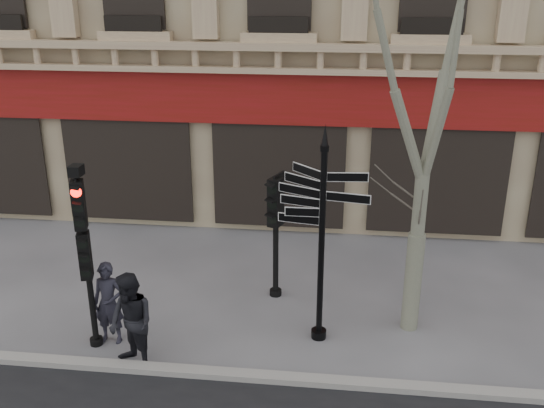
{
  "coord_description": "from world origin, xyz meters",
  "views": [
    {
      "loc": [
        1.56,
        -9.86,
        6.43
      ],
      "look_at": [
        0.33,
        0.6,
        2.44
      ],
      "focal_mm": 40.0,
      "sensor_mm": 36.0,
      "label": 1
    }
  ],
  "objects_px": {
    "traffic_signal_main": "(84,236)",
    "pedestrian_a": "(109,303)",
    "fingerpost": "(323,200)",
    "plane_tree": "(435,44)",
    "traffic_signal_secondary": "(276,215)",
    "pedestrian_b": "(131,323)"
  },
  "relations": [
    {
      "from": "pedestrian_a",
      "to": "pedestrian_b",
      "type": "height_order",
      "value": "pedestrian_b"
    },
    {
      "from": "traffic_signal_secondary",
      "to": "pedestrian_b",
      "type": "distance_m",
      "value": 3.68
    },
    {
      "from": "traffic_signal_secondary",
      "to": "plane_tree",
      "type": "relative_size",
      "value": 0.35
    },
    {
      "from": "fingerpost",
      "to": "traffic_signal_secondary",
      "type": "bearing_deg",
      "value": 143.01
    },
    {
      "from": "traffic_signal_secondary",
      "to": "pedestrian_a",
      "type": "xyz_separation_m",
      "value": [
        -2.85,
        -2.08,
        -1.05
      ]
    },
    {
      "from": "traffic_signal_main",
      "to": "pedestrian_a",
      "type": "distance_m",
      "value": 1.43
    },
    {
      "from": "traffic_signal_main",
      "to": "fingerpost",
      "type": "bearing_deg",
      "value": -6.93
    },
    {
      "from": "plane_tree",
      "to": "pedestrian_b",
      "type": "bearing_deg",
      "value": -159.07
    },
    {
      "from": "fingerpost",
      "to": "pedestrian_a",
      "type": "distance_m",
      "value": 4.35
    },
    {
      "from": "fingerpost",
      "to": "pedestrian_b",
      "type": "bearing_deg",
      "value": -137.57
    },
    {
      "from": "pedestrian_a",
      "to": "plane_tree",
      "type": "bearing_deg",
      "value": 12.91
    },
    {
      "from": "traffic_signal_main",
      "to": "pedestrian_a",
      "type": "bearing_deg",
      "value": 13.71
    },
    {
      "from": "traffic_signal_secondary",
      "to": "pedestrian_b",
      "type": "relative_size",
      "value": 1.48
    },
    {
      "from": "traffic_signal_secondary",
      "to": "pedestrian_b",
      "type": "xyz_separation_m",
      "value": [
        -2.16,
        -2.82,
        -0.95
      ]
    },
    {
      "from": "traffic_signal_main",
      "to": "pedestrian_b",
      "type": "xyz_separation_m",
      "value": [
        0.94,
        -0.6,
        -1.3
      ]
    },
    {
      "from": "fingerpost",
      "to": "plane_tree",
      "type": "xyz_separation_m",
      "value": [
        1.73,
        0.56,
        2.61
      ]
    },
    {
      "from": "pedestrian_a",
      "to": "pedestrian_b",
      "type": "xyz_separation_m",
      "value": [
        0.69,
        -0.75,
        0.1
      ]
    },
    {
      "from": "pedestrian_a",
      "to": "pedestrian_b",
      "type": "distance_m",
      "value": 1.02
    },
    {
      "from": "traffic_signal_main",
      "to": "traffic_signal_secondary",
      "type": "bearing_deg",
      "value": 18.97
    },
    {
      "from": "fingerpost",
      "to": "traffic_signal_secondary",
      "type": "relative_size",
      "value": 1.56
    },
    {
      "from": "fingerpost",
      "to": "plane_tree",
      "type": "relative_size",
      "value": 0.54
    },
    {
      "from": "pedestrian_a",
      "to": "pedestrian_b",
      "type": "relative_size",
      "value": 0.89
    }
  ]
}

